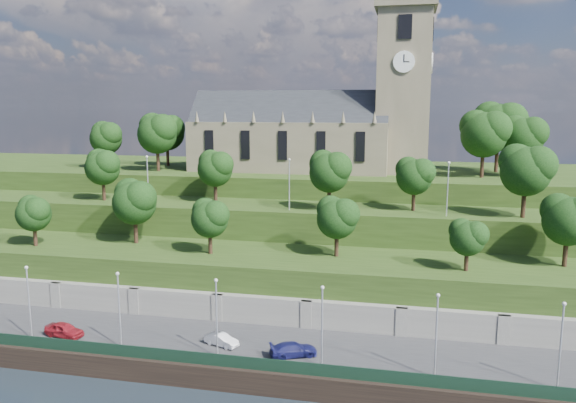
% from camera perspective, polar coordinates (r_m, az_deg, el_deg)
% --- Properties ---
extents(ground, '(320.00, 320.00, 0.00)m').
position_cam_1_polar(ground, '(53.95, -5.92, -18.62)').
color(ground, black).
rests_on(ground, ground).
extents(promenade, '(160.00, 12.00, 2.00)m').
position_cam_1_polar(promenade, '(58.63, -4.07, -15.08)').
color(promenade, '#2D2D30').
rests_on(promenade, ground).
extents(quay_wall, '(160.00, 0.50, 2.20)m').
position_cam_1_polar(quay_wall, '(53.40, -5.96, -17.60)').
color(quay_wall, black).
rests_on(quay_wall, ground).
extents(fence, '(160.00, 0.10, 1.20)m').
position_cam_1_polar(fence, '(53.28, -5.77, -15.86)').
color(fence, '#142F20').
rests_on(fence, promenade).
extents(retaining_wall, '(160.00, 2.10, 5.00)m').
position_cam_1_polar(retaining_wall, '(63.34, -2.56, -11.65)').
color(retaining_wall, slate).
rests_on(retaining_wall, ground).
extents(embankment_lower, '(160.00, 12.00, 8.00)m').
position_cam_1_polar(embankment_lower, '(68.33, -1.28, -8.69)').
color(embankment_lower, '#233812').
rests_on(embankment_lower, ground).
extents(embankment_upper, '(160.00, 10.00, 12.00)m').
position_cam_1_polar(embankment_upper, '(78.08, 0.58, -4.81)').
color(embankment_upper, '#233812').
rests_on(embankment_upper, ground).
extents(hilltop, '(160.00, 32.00, 15.00)m').
position_cam_1_polar(hilltop, '(97.94, 3.04, -0.94)').
color(hilltop, '#233812').
rests_on(hilltop, ground).
extents(church, '(38.60, 12.35, 27.60)m').
position_cam_1_polar(church, '(92.23, 3.21, 7.80)').
color(church, brown).
rests_on(church, hilltop).
extents(trees_lower, '(68.66, 8.97, 8.37)m').
position_cam_1_polar(trees_lower, '(66.44, -0.42, -1.15)').
color(trees_lower, black).
rests_on(trees_lower, embankment_lower).
extents(trees_upper, '(63.17, 8.51, 9.03)m').
position_cam_1_polar(trees_upper, '(74.13, 4.64, 3.36)').
color(trees_upper, black).
rests_on(trees_upper, embankment_upper).
extents(trees_hilltop, '(73.25, 16.95, 11.30)m').
position_cam_1_polar(trees_hilltop, '(90.60, 6.46, 7.19)').
color(trees_hilltop, black).
rests_on(trees_hilltop, hilltop).
extents(lamp_posts_promenade, '(60.36, 0.36, 7.72)m').
position_cam_1_polar(lamp_posts_promenade, '(54.02, -7.27, -11.06)').
color(lamp_posts_promenade, '#B2B2B7').
rests_on(lamp_posts_promenade, promenade).
extents(lamp_posts_upper, '(40.36, 0.36, 6.83)m').
position_cam_1_polar(lamp_posts_upper, '(73.28, 0.13, 2.21)').
color(lamp_posts_upper, '#B2B2B7').
rests_on(lamp_posts_upper, embankment_upper).
extents(car_left, '(4.51, 2.50, 1.45)m').
position_cam_1_polar(car_left, '(63.73, -21.78, -12.01)').
color(car_left, maroon).
rests_on(car_left, promenade).
extents(car_middle, '(3.79, 2.38, 1.18)m').
position_cam_1_polar(car_middle, '(57.79, -6.77, -13.78)').
color(car_middle, silver).
rests_on(car_middle, promenade).
extents(car_right, '(4.91, 3.53, 1.32)m').
position_cam_1_polar(car_right, '(55.20, 0.56, -14.79)').
color(car_right, '#171851').
rests_on(car_right, promenade).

